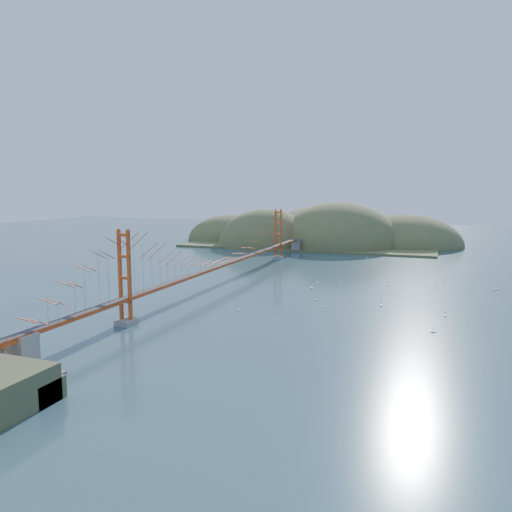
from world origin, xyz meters
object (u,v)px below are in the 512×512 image
(bridge, at_px, (226,242))
(sailboat_0, at_px, (312,287))
(sailboat_1, at_px, (381,305))
(fort, at_px, (11,369))

(bridge, xyz_separation_m, sailboat_0, (15.66, -0.38, -6.85))
(bridge, relative_size, sailboat_1, 133.11)
(bridge, bearing_deg, sailboat_1, -18.30)
(bridge, height_order, sailboat_1, bridge)
(bridge, distance_m, sailboat_0, 17.09)
(sailboat_1, bearing_deg, sailboat_0, 144.31)
(fort, distance_m, sailboat_1, 47.56)
(fort, height_order, sailboat_0, fort)
(sailboat_0, bearing_deg, sailboat_1, -35.69)
(bridge, bearing_deg, fort, -89.52)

